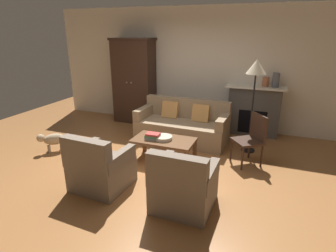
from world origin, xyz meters
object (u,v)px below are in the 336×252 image
Objects in this scene: floor_lamp at (256,73)px; dog at (53,140)px; couch at (183,126)px; coffee_table at (164,142)px; book_stack at (153,136)px; armchair_near_right at (183,187)px; armoire at (134,81)px; armchair_near_left at (100,169)px; mantel_vase_terracotta at (266,82)px; side_chair_wooden at (252,136)px; mantel_vase_slate at (276,80)px; fireplace at (254,110)px; fruit_bowl at (163,138)px.

floor_lamp reaches higher than dog.
couch reaches higher than coffee_table.
armchair_near_right is at bearing -50.47° from book_stack.
armchair_near_left is at bearing -71.84° from armoire.
coffee_table is at bearing -90.27° from couch.
side_chair_wooden is (-0.08, -1.52, -0.71)m from mantel_vase_terracotta.
book_stack is 1.29× the size of mantel_vase_terracotta.
coffee_table is 1.22× the size of side_chair_wooden.
armchair_near_left is at bearing -123.58° from mantel_vase_terracotta.
mantel_vase_terracotta is at bearing 180.00° from mantel_vase_slate.
mantel_vase_slate is 3.49m from armchair_near_right.
armoire reaches higher than floor_lamp.
book_stack is at bearing -162.16° from side_chair_wooden.
mantel_vase_slate is (0.20, 0.00, 0.05)m from mantel_vase_terracotta.
fireplace is 0.80m from mantel_vase_slate.
armoire is 3.99m from armchair_near_right.
floor_lamp is at bearing -3.31° from couch.
armoire reaches higher than side_chair_wooden.
fireplace is at bearing 91.18° from floor_lamp.
armchair_near_left is at bearing -126.02° from mantel_vase_slate.
side_chair_wooden is at bearing -81.72° from floor_lamp.
floor_lamp is (2.97, -0.92, 0.49)m from armoire.
couch is at bearing 89.73° from coffee_table.
armoire is at bearing 75.29° from dog.
armoire is at bearing 126.55° from armchair_near_right.
mantel_vase_terracotta is 3.92m from armchair_near_left.
mantel_vase_slate is 0.17× the size of floor_lamp.
armoire reaches higher than mantel_vase_slate.
armoire reaches higher than armchair_near_right.
mantel_vase_terracotta is 3.43m from armchair_near_right.
mantel_vase_slate is (1.76, 2.00, 0.82)m from fruit_bowl.
mantel_vase_slate is at bearing 48.46° from coffee_table.
mantel_vase_slate reaches higher than armchair_near_left.
side_chair_wooden is at bearing -86.32° from fireplace.
mantel_vase_slate reaches higher than dog.
side_chair_wooden reaches higher than coffee_table.
fireplace is 1.54m from side_chair_wooden.
fruit_bowl reaches higher than coffee_table.
mantel_vase_terracotta is 0.11× the size of floor_lamp.
floor_lamp reaches higher than coffee_table.
book_stack is 1.19m from armchair_near_left.
floor_lamp reaches higher than book_stack.
floor_lamp reaches higher than couch.
side_chair_wooden is (1.48, 0.47, 0.06)m from fruit_bowl.
coffee_table is (-0.01, -1.08, 0.05)m from couch.
side_chair_wooden is (1.47, -0.62, 0.19)m from couch.
armoire is at bearing 154.37° from side_chair_wooden.
armchair_near_left is 0.98× the size of side_chair_wooden.
coffee_table is 2.22m from dog.
fireplace is at bearing 33.99° from dog.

